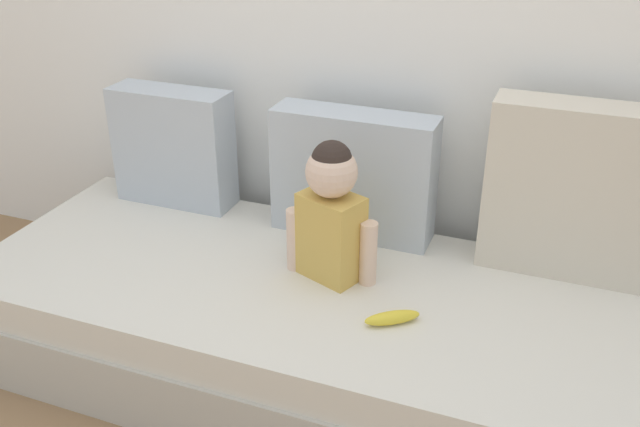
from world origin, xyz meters
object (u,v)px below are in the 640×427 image
at_px(couch, 316,328).
at_px(throw_pillow_center, 353,175).
at_px(toddler, 331,209).
at_px(banana, 392,318).
at_px(throw_pillow_left, 174,147).
at_px(throw_pillow_right, 574,192).

xyz_separation_m(couch, throw_pillow_center, (0.00, 0.37, 0.41)).
relative_size(toddler, banana, 2.76).
bearing_deg(banana, toddler, 144.33).
bearing_deg(throw_pillow_left, toddler, -22.12).
distance_m(throw_pillow_center, banana, 0.61).
relative_size(couch, banana, 13.90).
distance_m(throw_pillow_right, toddler, 0.77).
distance_m(couch, banana, 0.38).
bearing_deg(throw_pillow_center, toddler, -84.13).
height_order(throw_pillow_center, banana, throw_pillow_center).
bearing_deg(throw_pillow_left, throw_pillow_right, 0.00).
bearing_deg(throw_pillow_center, throw_pillow_left, 180.00).
xyz_separation_m(throw_pillow_center, banana, (0.29, -0.50, -0.21)).
bearing_deg(throw_pillow_left, throw_pillow_center, 0.00).
bearing_deg(banana, couch, 155.95).
bearing_deg(couch, banana, -24.05).
bearing_deg(throw_pillow_left, banana, -25.91).
xyz_separation_m(throw_pillow_left, throw_pillow_center, (0.73, 0.00, -0.00)).
height_order(couch, toddler, toddler).
height_order(couch, banana, banana).
bearing_deg(throw_pillow_right, toddler, -156.08).
bearing_deg(couch, throw_pillow_left, 153.35).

